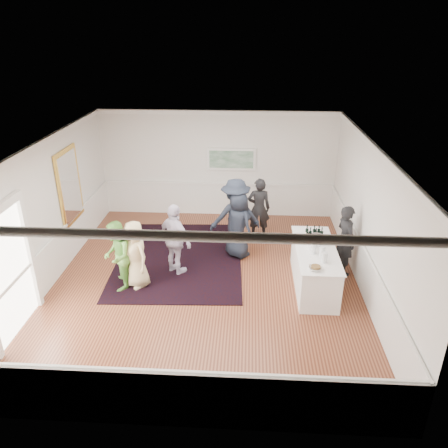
# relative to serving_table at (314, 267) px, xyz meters

# --- Properties ---
(floor) EXTENTS (8.00, 8.00, 0.00)m
(floor) POSITION_rel_serving_table_xyz_m (-2.44, -0.01, -0.47)
(floor) COLOR brown
(floor) RESTS_ON ground
(ceiling) EXTENTS (7.00, 8.00, 0.02)m
(ceiling) POSITION_rel_serving_table_xyz_m (-2.44, -0.01, 2.73)
(ceiling) COLOR white
(ceiling) RESTS_ON wall_back
(wall_left) EXTENTS (0.02, 8.00, 3.20)m
(wall_left) POSITION_rel_serving_table_xyz_m (-5.94, -0.01, 1.13)
(wall_left) COLOR white
(wall_left) RESTS_ON floor
(wall_right) EXTENTS (0.02, 8.00, 3.20)m
(wall_right) POSITION_rel_serving_table_xyz_m (1.06, -0.01, 1.13)
(wall_right) COLOR white
(wall_right) RESTS_ON floor
(wall_back) EXTENTS (7.00, 0.02, 3.20)m
(wall_back) POSITION_rel_serving_table_xyz_m (-2.44, 3.99, 1.13)
(wall_back) COLOR white
(wall_back) RESTS_ON floor
(wall_front) EXTENTS (7.00, 0.02, 3.20)m
(wall_front) POSITION_rel_serving_table_xyz_m (-2.44, -4.01, 1.13)
(wall_front) COLOR white
(wall_front) RESTS_ON floor
(wainscoting) EXTENTS (7.00, 8.00, 1.00)m
(wainscoting) POSITION_rel_serving_table_xyz_m (-2.44, -0.01, 0.03)
(wainscoting) COLOR white
(wainscoting) RESTS_ON floor
(mirror) EXTENTS (0.05, 1.25, 1.85)m
(mirror) POSITION_rel_serving_table_xyz_m (-5.89, 1.29, 1.33)
(mirror) COLOR gold
(mirror) RESTS_ON wall_left
(doorway) EXTENTS (0.10, 1.78, 2.56)m
(doorway) POSITION_rel_serving_table_xyz_m (-5.88, -1.91, 0.94)
(doorway) COLOR white
(doorway) RESTS_ON wall_left
(landscape_painting) EXTENTS (1.44, 0.06, 0.66)m
(landscape_painting) POSITION_rel_serving_table_xyz_m (-2.04, 3.94, 1.31)
(landscape_painting) COLOR white
(landscape_painting) RESTS_ON wall_back
(area_rug) EXTENTS (3.28, 4.21, 0.02)m
(area_rug) POSITION_rel_serving_table_xyz_m (-3.22, 1.05, -0.46)
(area_rug) COLOR black
(area_rug) RESTS_ON floor
(serving_table) EXTENTS (0.88, 2.32, 0.94)m
(serving_table) POSITION_rel_serving_table_xyz_m (0.00, 0.00, 0.00)
(serving_table) COLOR white
(serving_table) RESTS_ON floor
(bartender) EXTENTS (0.61, 0.73, 1.71)m
(bartender) POSITION_rel_serving_table_xyz_m (0.76, 0.62, 0.38)
(bartender) COLOR black
(bartender) RESTS_ON floor
(guest_tan) EXTENTS (0.91, 0.88, 1.57)m
(guest_tan) POSITION_rel_serving_table_xyz_m (-3.97, -0.22, 0.31)
(guest_tan) COLOR tan
(guest_tan) RESTS_ON floor
(guest_green) EXTENTS (0.73, 0.87, 1.60)m
(guest_green) POSITION_rel_serving_table_xyz_m (-4.35, -0.34, 0.33)
(guest_green) COLOR #64A843
(guest_green) RESTS_ON floor
(guest_lilac) EXTENTS (1.05, 0.98, 1.74)m
(guest_lilac) POSITION_rel_serving_table_xyz_m (-3.18, 0.38, 0.39)
(guest_lilac) COLOR silver
(guest_lilac) RESTS_ON floor
(guest_dark_a) EXTENTS (1.42, 1.01, 1.99)m
(guest_dark_a) POSITION_rel_serving_table_xyz_m (-1.82, 1.49, 0.52)
(guest_dark_a) COLOR black
(guest_dark_a) RESTS_ON floor
(guest_dark_b) EXTENTS (0.63, 0.42, 1.71)m
(guest_dark_b) POSITION_rel_serving_table_xyz_m (-1.22, 2.43, 0.38)
(guest_dark_b) COLOR black
(guest_dark_b) RESTS_ON floor
(guest_navy) EXTENTS (0.99, 0.99, 1.74)m
(guest_navy) POSITION_rel_serving_table_xyz_m (-1.74, 1.32, 0.40)
(guest_navy) COLOR black
(guest_navy) RESTS_ON floor
(wine_bottles) EXTENTS (0.40, 0.28, 0.31)m
(wine_bottles) POSITION_rel_serving_table_xyz_m (-0.00, 0.49, 0.62)
(wine_bottles) COLOR black
(wine_bottles) RESTS_ON serving_table
(juice_pitchers) EXTENTS (0.31, 0.70, 0.24)m
(juice_pitchers) POSITION_rel_serving_table_xyz_m (-0.01, -0.30, 0.59)
(juice_pitchers) COLOR #78A83C
(juice_pitchers) RESTS_ON serving_table
(ice_bucket) EXTENTS (0.26, 0.26, 0.25)m
(ice_bucket) POSITION_rel_serving_table_xyz_m (0.02, 0.17, 0.58)
(ice_bucket) COLOR silver
(ice_bucket) RESTS_ON serving_table
(nut_bowl) EXTENTS (0.29, 0.29, 0.08)m
(nut_bowl) POSITION_rel_serving_table_xyz_m (-0.13, -0.91, 0.51)
(nut_bowl) COLOR white
(nut_bowl) RESTS_ON serving_table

